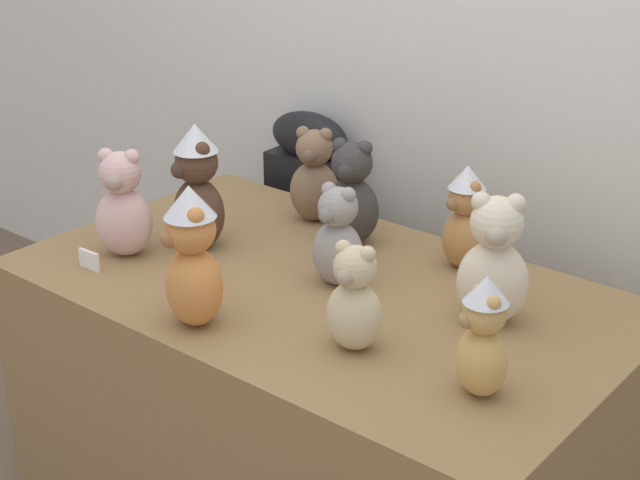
# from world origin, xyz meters

# --- Properties ---
(wall_back) EXTENTS (7.00, 0.08, 2.60)m
(wall_back) POSITION_xyz_m (0.00, 0.94, 1.30)
(wall_back) COLOR silver
(wall_back) RESTS_ON ground_plane
(display_table) EXTENTS (1.52, 0.89, 0.72)m
(display_table) POSITION_xyz_m (0.00, 0.25, 0.36)
(display_table) COLOR olive
(display_table) RESTS_ON ground_plane
(instrument_case) EXTENTS (0.29, 0.14, 0.94)m
(instrument_case) POSITION_xyz_m (-0.51, 0.82, 0.47)
(instrument_case) COLOR black
(instrument_case) RESTS_ON ground_plane
(teddy_bear_charcoal) EXTENTS (0.18, 0.17, 0.29)m
(teddy_bear_charcoal) POSITION_xyz_m (-0.10, 0.51, 0.85)
(teddy_bear_charcoal) COLOR #383533
(teddy_bear_charcoal) RESTS_ON display_table
(teddy_bear_caramel) EXTENTS (0.15, 0.14, 0.27)m
(teddy_bear_caramel) POSITION_xyz_m (0.21, 0.56, 0.85)
(teddy_bear_caramel) COLOR #B27A42
(teddy_bear_caramel) RESTS_ON display_table
(teddy_bear_ash) EXTENTS (0.13, 0.12, 0.26)m
(teddy_bear_ash) POSITION_xyz_m (0.03, 0.28, 0.84)
(teddy_bear_ash) COLOR gray
(teddy_bear_ash) RESTS_ON display_table
(teddy_bear_cocoa) EXTENTS (0.19, 0.17, 0.34)m
(teddy_bear_cocoa) POSITION_xyz_m (-0.40, 0.23, 0.88)
(teddy_bear_cocoa) COLOR #4C3323
(teddy_bear_cocoa) RESTS_ON display_table
(teddy_bear_blush) EXTENTS (0.19, 0.19, 0.29)m
(teddy_bear_blush) POSITION_xyz_m (-0.51, 0.07, 0.85)
(teddy_bear_blush) COLOR beige
(teddy_bear_blush) RESTS_ON display_table
(teddy_bear_honey) EXTENTS (0.15, 0.15, 0.26)m
(teddy_bear_honey) POSITION_xyz_m (0.55, 0.07, 0.84)
(teddy_bear_honey) COLOR tan
(teddy_bear_honey) RESTS_ON display_table
(teddy_bear_sand) EXTENTS (0.14, 0.12, 0.25)m
(teddy_bear_sand) POSITION_xyz_m (0.25, 0.06, 0.83)
(teddy_bear_sand) COLOR #CCB78E
(teddy_bear_sand) RESTS_ON display_table
(teddy_bear_mocha) EXTENTS (0.18, 0.16, 0.28)m
(teddy_bear_mocha) POSITION_xyz_m (-0.28, 0.57, 0.85)
(teddy_bear_mocha) COLOR #7F6047
(teddy_bear_mocha) RESTS_ON display_table
(teddy_bear_cream) EXTENTS (0.21, 0.20, 0.31)m
(teddy_bear_cream) POSITION_xyz_m (0.42, 0.35, 0.86)
(teddy_bear_cream) COLOR beige
(teddy_bear_cream) RESTS_ON display_table
(teddy_bear_ginger) EXTENTS (0.19, 0.18, 0.33)m
(teddy_bear_ginger) POSITION_xyz_m (-0.09, -0.08, 0.88)
(teddy_bear_ginger) COLOR #D17F3D
(teddy_bear_ginger) RESTS_ON display_table
(name_card_front_left) EXTENTS (0.07, 0.01, 0.05)m
(name_card_front_left) POSITION_xyz_m (-0.51, -0.05, 0.74)
(name_card_front_left) COLOR white
(name_card_front_left) RESTS_ON display_table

